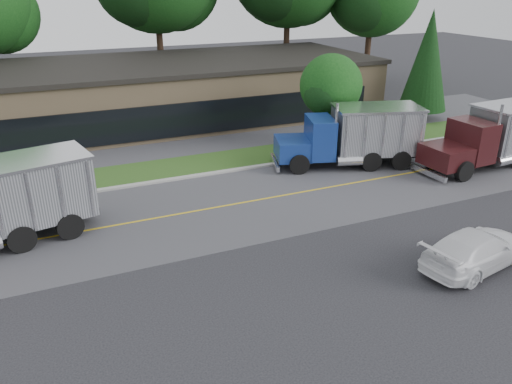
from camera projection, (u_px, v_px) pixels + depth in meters
The scene contains 12 objects.
ground at pixel (300, 320), 15.70m from camera, with size 140.00×140.00×0.00m, color #36363C.
road at pixel (209, 209), 23.28m from camera, with size 60.00×8.00×0.02m, color #5A5A60.
center_line at pixel (209, 209), 23.28m from camera, with size 60.00×0.12×0.01m, color gold.
curb at pixel (184, 179), 26.82m from camera, with size 60.00×0.30×0.12m, color #9E9E99.
grass_verge at pixel (175, 168), 28.34m from camera, with size 60.00×3.40×0.03m, color #2A511B.
far_parking at pixel (155, 143), 32.55m from camera, with size 60.00×7.00×0.02m, color #5A5A60.
strip_mall at pixel (161, 93), 37.55m from camera, with size 32.00×12.00×4.00m, color tan.
evergreen_right at pixel (427, 60), 36.46m from camera, with size 3.52×3.52×8.00m.
tree_verge at pixel (331, 89), 30.61m from camera, with size 4.07×3.83×5.80m.
dump_truck_blue at pixel (356, 134), 28.15m from camera, with size 8.45×4.73×3.36m.
dump_truck_maroon at pixel (501, 133), 28.35m from camera, with size 9.46×3.15×3.36m.
rally_car at pixel (476, 249), 18.42m from camera, with size 1.98×4.88×1.42m, color white.
Camera 1 is at (-6.39, -11.21, 9.91)m, focal length 35.00 mm.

